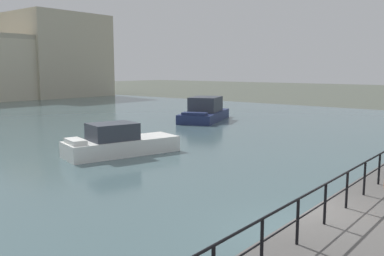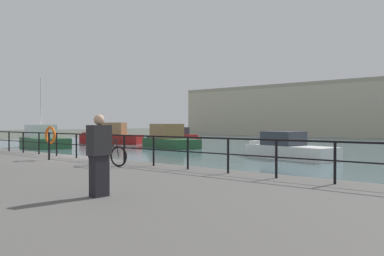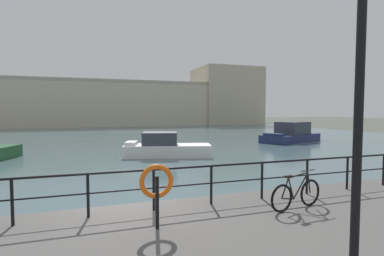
% 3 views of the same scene
% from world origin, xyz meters
% --- Properties ---
extents(ground_plane, '(240.00, 240.00, 0.00)m').
position_xyz_m(ground_plane, '(0.00, 0.00, 0.00)').
color(ground_plane, '#4C5147').
extents(water_basin, '(80.00, 60.00, 0.01)m').
position_xyz_m(water_basin, '(0.00, 30.20, 0.01)').
color(water_basin, '#476066').
rests_on(water_basin, ground_plane).
extents(moored_white_yacht, '(6.63, 3.77, 1.78)m').
position_xyz_m(moored_white_yacht, '(4.20, 12.91, 0.69)').
color(moored_white_yacht, white).
rests_on(moored_white_yacht, water_basin).
extents(moored_blue_motorboat, '(7.69, 4.19, 2.44)m').
position_xyz_m(moored_blue_motorboat, '(-19.46, 17.21, 0.87)').
color(moored_blue_motorboat, maroon).
rests_on(moored_blue_motorboat, water_basin).
extents(moored_green_narrowboat, '(7.52, 4.88, 2.30)m').
position_xyz_m(moored_green_narrowboat, '(-9.85, 16.54, 0.87)').
color(moored_green_narrowboat, '#23512D').
rests_on(moored_green_narrowboat, water_basin).
extents(moored_cabin_cruiser, '(7.20, 4.41, 6.89)m').
position_xyz_m(moored_cabin_cruiser, '(-19.15, 8.69, 0.81)').
color(moored_cabin_cruiser, '#23512D').
rests_on(moored_cabin_cruiser, water_basin).
extents(moored_harbor_tender, '(8.24, 3.62, 1.86)m').
position_xyz_m(moored_harbor_tender, '(-17.23, 25.58, 0.69)').
color(moored_harbor_tender, maroon).
rests_on(moored_harbor_tender, water_basin).
extents(quay_railing, '(27.01, 0.07, 1.08)m').
position_xyz_m(quay_railing, '(-0.12, -0.75, 1.56)').
color(quay_railing, black).
rests_on(quay_railing, quay_promenade).
extents(parked_bicycle, '(1.75, 0.39, 0.98)m').
position_xyz_m(parked_bicycle, '(4.18, -1.84, 1.21)').
color(parked_bicycle, black).
rests_on(parked_bicycle, quay_promenade).
extents(life_ring_stand, '(0.75, 0.16, 1.40)m').
position_xyz_m(life_ring_stand, '(0.51, -1.89, 1.79)').
color(life_ring_stand, black).
rests_on(life_ring_stand, quay_promenade).
extents(standing_person, '(0.30, 0.45, 1.69)m').
position_xyz_m(standing_person, '(8.54, -5.42, 1.68)').
color(standing_person, black).
rests_on(standing_person, quay_promenade).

